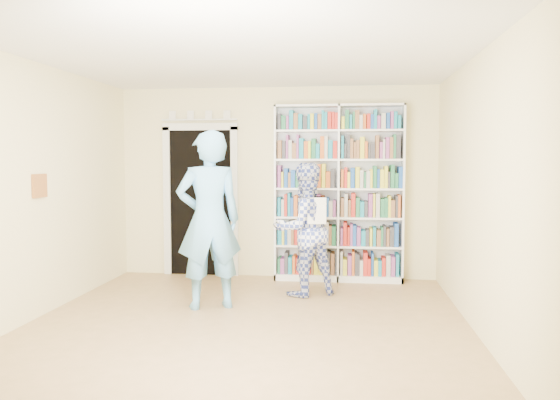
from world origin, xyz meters
name	(u,v)px	position (x,y,z in m)	size (l,w,h in m)	color
floor	(244,329)	(0.00, 0.00, 0.00)	(5.00, 5.00, 0.00)	olive
ceiling	(243,52)	(0.00, 0.00, 2.70)	(5.00, 5.00, 0.00)	white
wall_back	(276,183)	(0.00, 2.50, 1.35)	(4.50, 4.50, 0.00)	beige
wall_left	(27,192)	(-2.25, 0.00, 1.35)	(5.00, 5.00, 0.00)	beige
wall_right	(483,195)	(2.25, 0.00, 1.35)	(5.00, 5.00, 0.00)	beige
bookshelf	(339,193)	(0.89, 2.34, 1.23)	(1.76, 0.33, 2.42)	white
doorway	(201,194)	(-1.10, 2.48, 1.18)	(1.10, 0.08, 2.43)	black
wall_art	(40,186)	(-2.23, 0.20, 1.40)	(0.03, 0.25, 0.25)	brown
man_blue	(209,220)	(-0.53, 0.73, 1.00)	(0.73, 0.48, 2.00)	#67B0E6
man_plaid	(304,229)	(0.49, 1.45, 0.82)	(0.80, 0.62, 1.64)	#34459F
paper_sheet	(317,211)	(0.65, 1.25, 1.07)	(0.22, 0.01, 0.32)	white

